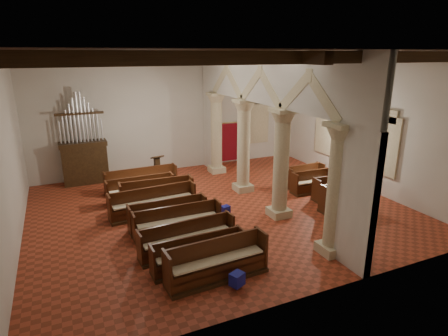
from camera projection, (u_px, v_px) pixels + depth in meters
floor at (220, 209)px, 14.81m from camera, size 14.00×14.00×0.00m
ceiling at (219, 51)px, 13.04m from camera, size 14.00×14.00×0.00m
wall_back at (173, 112)px, 19.15m from camera, size 14.00×0.02×6.00m
wall_front at (322, 184)px, 8.69m from camera, size 14.00×0.02×6.00m
wall_left at (5, 155)px, 11.18m from camera, size 0.02×12.00×6.00m
wall_right at (363, 121)px, 16.67m from camera, size 0.02×12.00×6.00m
ceiling_beams at (219, 56)px, 13.09m from camera, size 13.80×11.80×0.30m
arcade at (262, 117)px, 14.46m from camera, size 0.90×11.90×6.00m
window_right_a at (387, 146)px, 15.59m from camera, size 0.03×1.00×2.20m
window_right_b at (325, 129)px, 19.07m from camera, size 0.03×1.00×2.20m
window_back at (258, 121)px, 21.33m from camera, size 1.00×0.03×2.20m
pipe_organ at (84, 155)px, 17.44m from camera, size 2.10×0.85×4.40m
lectern at (157, 170)px, 17.88m from camera, size 0.58×0.60×1.33m
dossal_curtain at (234, 141)px, 21.00m from camera, size 1.80×0.07×2.17m
processional_banner at (246, 149)px, 20.95m from camera, size 0.46×0.59×2.09m
hymnal_box_a at (237, 279)px, 9.75m from camera, size 0.44×0.41×0.35m
hymnal_box_b at (237, 247)px, 11.44m from camera, size 0.29×0.24×0.28m
hymnal_box_c at (225, 210)px, 14.10m from camera, size 0.37×0.32×0.32m
tube_heater_a at (184, 281)px, 9.87m from camera, size 0.86×0.22×0.09m
tube_heater_b at (187, 276)px, 10.10m from camera, size 0.87×0.14×0.09m
nave_pew_0 at (217, 266)px, 10.15m from camera, size 2.91×0.90×1.13m
nave_pew_1 at (199, 257)px, 10.72m from camera, size 2.79×0.69×0.95m
nave_pew_2 at (188, 242)px, 11.52m from camera, size 3.08×0.85×1.00m
nave_pew_3 at (178, 225)px, 12.68m from camera, size 3.00×0.69×0.99m
nave_pew_4 at (168, 218)px, 13.21m from camera, size 2.77×0.71×1.00m
nave_pew_5 at (153, 206)px, 14.22m from camera, size 3.33×0.89×1.06m
nave_pew_6 at (157, 198)px, 14.92m from camera, size 2.91×0.90×1.13m
nave_pew_7 at (141, 193)px, 15.52m from camera, size 2.78×0.72×1.04m
nave_pew_8 at (142, 183)px, 16.75m from camera, size 3.20×0.76×1.02m
aisle_pew_0 at (344, 201)px, 14.66m from camera, size 2.12×0.88×1.13m
aisle_pew_1 at (333, 192)px, 15.72m from camera, size 1.82×0.77×1.00m
aisle_pew_2 at (312, 185)px, 16.53m from camera, size 1.93×0.71×0.97m
aisle_pew_3 at (304, 179)px, 17.29m from camera, size 1.95×0.75×0.99m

